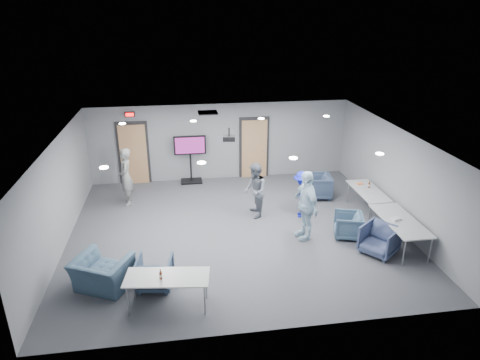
{
  "coord_description": "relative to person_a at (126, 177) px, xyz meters",
  "views": [
    {
      "loc": [
        -1.46,
        -10.34,
        5.74
      ],
      "look_at": [
        0.21,
        0.74,
        1.2
      ],
      "focal_mm": 32.0,
      "sensor_mm": 36.0,
      "label": 1
    }
  ],
  "objects": [
    {
      "name": "person_a",
      "position": [
        0.0,
        0.0,
        0.0
      ],
      "size": [
        0.49,
        0.7,
        1.8
      ],
      "primitive_type": "imported",
      "rotation": [
        0.0,
        0.0,
        -1.47
      ],
      "color": "gray",
      "rests_on": "floor"
    },
    {
      "name": "chair_right_b",
      "position": [
        6.02,
        -3.02,
        -0.56
      ],
      "size": [
        0.92,
        0.9,
        0.67
      ],
      "primitive_type": "imported",
      "rotation": [
        0.0,
        0.0,
        -1.87
      ],
      "color": "#3E566B",
      "rests_on": "floor"
    },
    {
      "name": "person_c",
      "position": [
        4.85,
        -2.87,
        0.05
      ],
      "size": [
        0.66,
        1.18,
        1.89
      ],
      "primitive_type": "imported",
      "rotation": [
        0.0,
        0.0,
        -1.38
      ],
      "color": "silver",
      "rests_on": "floor"
    },
    {
      "name": "tv_stand",
      "position": [
        2.04,
        1.5,
        0.05
      ],
      "size": [
        1.1,
        0.52,
        1.68
      ],
      "color": "black",
      "rests_on": "floor"
    },
    {
      "name": "snack_box",
      "position": [
        7.06,
        -1.25,
        -0.15
      ],
      "size": [
        0.18,
        0.13,
        0.04
      ],
      "primitive_type": "cube",
      "rotation": [
        0.0,
        0.0,
        0.11
      ],
      "color": "orange",
      "rests_on": "table_right_a"
    },
    {
      "name": "projector",
      "position": [
        3.04,
        -1.37,
        1.5
      ],
      "size": [
        0.37,
        0.35,
        0.36
      ],
      "rotation": [
        0.0,
        0.0,
        -0.16
      ],
      "color": "black",
      "rests_on": "ceiling"
    },
    {
      "name": "wall_left",
      "position": [
        -1.38,
        -2.25,
        0.45
      ],
      "size": [
        0.02,
        8.0,
        2.7
      ],
      "primitive_type": "cube",
      "color": "slate",
      "rests_on": "floor"
    },
    {
      "name": "table_front_left",
      "position": [
        1.28,
        -5.25,
        -0.22
      ],
      "size": [
        1.76,
        0.91,
        0.73
      ],
      "rotation": [
        0.0,
        0.0,
        -0.13
      ],
      "color": "#A2A5A6",
      "rests_on": "floor"
    },
    {
      "name": "ceiling",
      "position": [
        3.12,
        -2.25,
        1.8
      ],
      "size": [
        9.0,
        9.0,
        0.0
      ],
      "primitive_type": "plane",
      "rotation": [
        3.14,
        0.0,
        0.0
      ],
      "color": "silver",
      "rests_on": "wall_back"
    },
    {
      "name": "table_right_b",
      "position": [
        7.12,
        -3.64,
        -0.21
      ],
      "size": [
        0.82,
        1.98,
        0.73
      ],
      "rotation": [
        0.0,
        0.0,
        1.57
      ],
      "color": "#A2A5A6",
      "rests_on": "floor"
    },
    {
      "name": "floor",
      "position": [
        3.12,
        -2.25,
        -0.9
      ],
      "size": [
        9.0,
        9.0,
        0.0
      ],
      "primitive_type": "plane",
      "color": "#383A40",
      "rests_on": "ground"
    },
    {
      "name": "downlights",
      "position": [
        3.12,
        -2.25,
        1.78
      ],
      "size": [
        6.18,
        3.78,
        0.02
      ],
      "color": "white",
      "rests_on": "ceiling"
    },
    {
      "name": "wall_right",
      "position": [
        7.62,
        -2.25,
        0.45
      ],
      "size": [
        0.02,
        8.0,
        2.7
      ],
      "primitive_type": "cube",
      "color": "slate",
      "rests_on": "floor"
    },
    {
      "name": "exit_sign",
      "position": [
        0.12,
        1.68,
        1.55
      ],
      "size": [
        0.32,
        0.08,
        0.16
      ],
      "color": "black",
      "rests_on": "wall_back"
    },
    {
      "name": "chair_right_a",
      "position": [
        6.02,
        -0.41,
        -0.52
      ],
      "size": [
        0.94,
        0.92,
        0.76
      ],
      "primitive_type": "imported",
      "rotation": [
        0.0,
        0.0,
        -1.7
      ],
      "color": "#313F56",
      "rests_on": "floor"
    },
    {
      "name": "chair_front_a",
      "position": [
        0.98,
        -4.5,
        -0.55
      ],
      "size": [
        0.86,
        0.88,
        0.71
      ],
      "primitive_type": "imported",
      "rotation": [
        0.0,
        0.0,
        2.99
      ],
      "color": "#36465D",
      "rests_on": "floor"
    },
    {
      "name": "chair_front_b",
      "position": [
        -0.14,
        -4.38,
        -0.53
      ],
      "size": [
        1.45,
        1.39,
        0.74
      ],
      "primitive_type": "imported",
      "rotation": [
        0.0,
        0.0,
        2.69
      ],
      "color": "#3E566B",
      "rests_on": "floor"
    },
    {
      "name": "table_right_a",
      "position": [
        7.12,
        -1.74,
        -0.22
      ],
      "size": [
        0.72,
        1.74,
        0.73
      ],
      "rotation": [
        0.0,
        0.0,
        1.57
      ],
      "color": "#A2A5A6",
      "rests_on": "floor"
    },
    {
      "name": "bottle_right",
      "position": [
        7.22,
        -1.54,
        -0.09
      ],
      "size": [
        0.06,
        0.06,
        0.22
      ],
      "color": "#54220E",
      "rests_on": "table_right_a"
    },
    {
      "name": "hvac_diffuser",
      "position": [
        2.62,
        0.55,
        1.78
      ],
      "size": [
        0.6,
        0.6,
        0.03
      ],
      "primitive_type": "cube",
      "color": "black",
      "rests_on": "ceiling"
    },
    {
      "name": "door_left",
      "position": [
        0.12,
        1.7,
        0.17
      ],
      "size": [
        1.06,
        0.17,
        2.24
      ],
      "color": "black",
      "rests_on": "wall_back"
    },
    {
      "name": "chair_right_c",
      "position": [
        6.47,
        -3.92,
        -0.52
      ],
      "size": [
        1.15,
        1.14,
        0.75
      ],
      "primitive_type": "imported",
      "rotation": [
        0.0,
        0.0,
        -0.9
      ],
      "color": "#3C4768",
      "rests_on": "floor"
    },
    {
      "name": "door_right",
      "position": [
        4.32,
        1.7,
        0.17
      ],
      "size": [
        1.06,
        0.17,
        2.24
      ],
      "color": "black",
      "rests_on": "wall_back"
    },
    {
      "name": "wall_back",
      "position": [
        3.12,
        1.75,
        0.45
      ],
      "size": [
        9.0,
        0.02,
        2.7
      ],
      "primitive_type": "cube",
      "color": "slate",
      "rests_on": "floor"
    },
    {
      "name": "person_b",
      "position": [
        3.77,
        -1.45,
        -0.08
      ],
      "size": [
        0.62,
        0.79,
        1.63
      ],
      "primitive_type": "imported",
      "rotation": [
        0.0,
        0.0,
        -1.57
      ],
      "color": "slate",
      "rests_on": "floor"
    },
    {
      "name": "bottle_front",
      "position": [
        1.16,
        -5.31,
        -0.09
      ],
      "size": [
        0.06,
        0.06,
        0.23
      ],
      "color": "#54220E",
      "rests_on": "table_front_left"
    },
    {
      "name": "wall_front",
      "position": [
        3.12,
        -6.25,
        0.45
      ],
      "size": [
        9.0,
        0.02,
        2.7
      ],
      "primitive_type": "cube",
      "color": "slate",
      "rests_on": "floor"
    },
    {
      "name": "wrapper",
      "position": [
        7.0,
        -3.61,
        -0.14
      ],
      "size": [
        0.28,
        0.24,
        0.05
      ],
      "primitive_type": "cube",
      "rotation": [
        0.0,
        0.0,
        0.38
      ],
      "color": "silver",
      "rests_on": "table_right_b"
    },
    {
      "name": "person_d",
      "position": [
        5.11,
        -1.63,
        -0.21
      ],
      "size": [
        0.67,
        0.98,
        1.39
      ],
      "primitive_type": "imported",
      "rotation": [
        0.0,
        0.0,
        -1.76
      ],
      "color": "#181F9C",
      "rests_on": "floor"
    }
  ]
}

